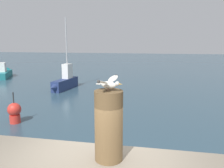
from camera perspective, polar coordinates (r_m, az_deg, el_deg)
name	(u,v)px	position (r m, az deg, el deg)	size (l,w,h in m)	color
mooring_post	(109,126)	(3.39, -0.81, -10.27)	(0.41, 0.41, 1.04)	brown
seagull	(109,83)	(3.22, -0.78, 0.24)	(0.39, 0.58, 0.19)	tan
boat_teal	(4,73)	(24.55, -25.07, 2.52)	(2.66, 4.24, 1.58)	#1E7075
boat_navy	(65,81)	(16.72, -11.62, 0.65)	(1.03, 3.23, 5.04)	navy
channel_buoy	(14,112)	(10.58, -22.91, -6.38)	(0.56, 0.56, 1.33)	red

